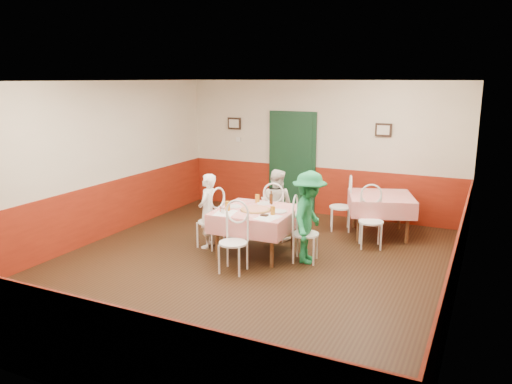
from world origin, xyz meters
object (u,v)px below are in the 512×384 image
at_px(chair_left, 210,222).
at_px(beer_bottle, 271,198).
at_px(glass_b, 273,211).
at_px(glass_c, 257,199).
at_px(chair_far, 275,215).
at_px(chair_second_a, 341,207).
at_px(wallet, 264,215).
at_px(diner_right, 309,217).
at_px(glass_a, 228,206).
at_px(diner_far, 276,204).
at_px(diner_left, 208,211).
at_px(pizza, 256,209).
at_px(chair_near, 233,243).
at_px(main_table, 256,232).
at_px(chair_second_b, 371,222).
at_px(second_table, 380,215).
at_px(chair_right, 306,234).

bearing_deg(chair_left, beer_bottle, 124.07).
xyz_separation_m(glass_b, glass_c, (-0.55, 0.60, 0.00)).
height_order(chair_far, chair_second_a, same).
bearing_deg(wallet, diner_right, 26.33).
distance_m(glass_a, diner_far, 1.23).
xyz_separation_m(glass_c, diner_left, (-0.72, -0.45, -0.19)).
relative_size(wallet, diner_left, 0.09).
bearing_deg(chair_left, diner_far, 147.32).
distance_m(chair_left, glass_c, 0.89).
xyz_separation_m(beer_bottle, diner_left, (-0.98, -0.44, -0.23)).
bearing_deg(pizza, chair_second_a, 66.39).
bearing_deg(chair_near, main_table, 86.84).
relative_size(chair_left, wallet, 8.18).
bearing_deg(diner_right, chair_second_b, -39.15).
relative_size(beer_bottle, diner_left, 0.17).
bearing_deg(chair_near, glass_c, 94.06).
xyz_separation_m(chair_left, diner_left, (-0.05, -0.00, 0.19)).
xyz_separation_m(chair_near, glass_a, (-0.41, 0.58, 0.39)).
xyz_separation_m(chair_left, glass_c, (0.67, 0.45, 0.38)).
distance_m(chair_near, glass_c, 1.34).
relative_size(diner_left, diner_right, 0.88).
distance_m(main_table, chair_near, 0.85).
bearing_deg(second_table, glass_c, -140.62).
xyz_separation_m(chair_right, diner_left, (-1.75, -0.06, 0.19)).
distance_m(chair_left, beer_bottle, 1.11).
xyz_separation_m(chair_right, diner_far, (-0.88, 0.87, 0.19)).
xyz_separation_m(chair_right, beer_bottle, (-0.76, 0.39, 0.42)).
bearing_deg(pizza, glass_c, 112.21).
bearing_deg(wallet, chair_right, 28.28).
distance_m(main_table, pizza, 0.41).
relative_size(chair_second_a, diner_far, 0.71).
relative_size(chair_second_a, diner_left, 0.70).
bearing_deg(glass_b, diner_right, 22.12).
relative_size(chair_second_a, glass_a, 5.87).
bearing_deg(chair_second_b, glass_a, -163.65).
xyz_separation_m(main_table, chair_second_b, (1.63, 1.15, 0.08)).
distance_m(chair_left, chair_right, 1.70).
relative_size(pizza, wallet, 4.28).
bearing_deg(glass_c, main_table, -67.32).
height_order(second_table, chair_far, chair_far).
bearing_deg(glass_a, beer_bottle, 55.67).
xyz_separation_m(glass_b, wallet, (-0.09, -0.12, -0.06)).
relative_size(pizza, diner_left, 0.37).
distance_m(chair_far, chair_second_a, 1.38).
relative_size(chair_second_b, diner_left, 0.70).
xyz_separation_m(chair_right, glass_b, (-0.47, -0.21, 0.38)).
bearing_deg(pizza, diner_right, 5.73).
bearing_deg(pizza, chair_second_b, 36.93).
bearing_deg(wallet, pizza, 136.18).
height_order(chair_right, beer_bottle, beer_bottle).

